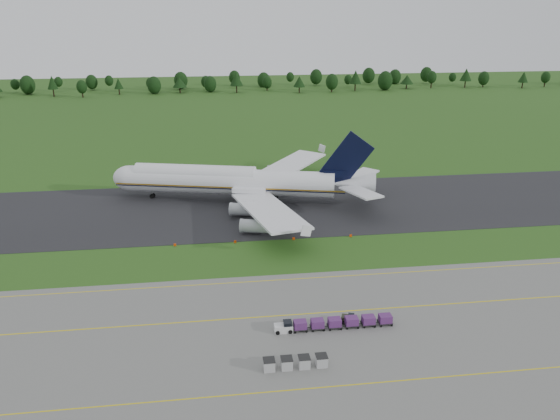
{
  "coord_description": "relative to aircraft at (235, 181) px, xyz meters",
  "views": [
    {
      "loc": [
        -9.44,
        -96.7,
        46.19
      ],
      "look_at": [
        3.41,
        2.0,
        8.97
      ],
      "focal_mm": 35.0,
      "sensor_mm": 36.0,
      "label": 1
    }
  ],
  "objects": [
    {
      "name": "tree_line",
      "position": [
        20.1,
        186.69,
        0.53
      ],
      "size": [
        533.28,
        22.25,
        11.75
      ],
      "color": "black",
      "rests_on": "ground"
    },
    {
      "name": "edge_markers",
      "position": [
        4.63,
        -25.99,
        -5.09
      ],
      "size": [
        37.51,
        0.3,
        0.6
      ],
      "color": "#DC3D06",
      "rests_on": "ground"
    },
    {
      "name": "taxiway",
      "position": [
        3.76,
        -5.49,
        -5.33
      ],
      "size": [
        300.0,
        40.0,
        0.08
      ],
      "primitive_type": "cube",
      "color": "black",
      "rests_on": "ground"
    },
    {
      "name": "ground",
      "position": [
        3.76,
        -33.49,
        -5.37
      ],
      "size": [
        600.0,
        600.0,
        0.0
      ],
      "primitive_type": "plane",
      "color": "#264F17",
      "rests_on": "ground"
    },
    {
      "name": "utility_cart",
      "position": [
        14.3,
        -58.87,
        -4.75
      ],
      "size": [
        2.38,
        1.86,
        1.15
      ],
      "color": "#2C2E20",
      "rests_on": "apron"
    },
    {
      "name": "aircraft",
      "position": [
        0.0,
        0.0,
        0.0
      ],
      "size": [
        67.17,
        63.3,
        18.8
      ],
      "color": "white",
      "rests_on": "ground"
    },
    {
      "name": "baggage_train",
      "position": [
        11.52,
        -60.03,
        -4.44
      ],
      "size": [
        18.32,
        1.66,
        1.6
      ],
      "color": "silver",
      "rests_on": "apron"
    },
    {
      "name": "apron_markings",
      "position": [
        3.76,
        -60.47,
        -5.3
      ],
      "size": [
        300.0,
        30.2,
        0.01
      ],
      "color": "yellow",
      "rests_on": "apron"
    },
    {
      "name": "uld_row",
      "position": [
        4.4,
        -68.94,
        -4.51
      ],
      "size": [
        8.81,
        1.61,
        1.59
      ],
      "color": "#ADADAD",
      "rests_on": "apron"
    },
    {
      "name": "apron",
      "position": [
        3.76,
        -67.49,
        -5.34
      ],
      "size": [
        300.0,
        52.0,
        0.06
      ],
      "primitive_type": "cube",
      "color": "slate",
      "rests_on": "ground"
    }
  ]
}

